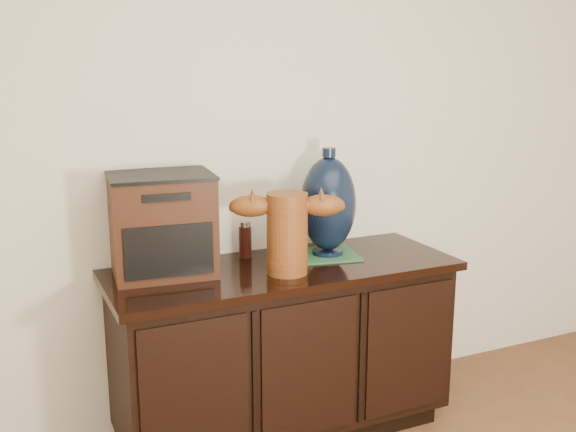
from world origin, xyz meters
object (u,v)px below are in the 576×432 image
sideboard (283,348)px  lamp_base (328,204)px  spray_can (245,240)px  terracotta_vessel (287,229)px  tv_radio (162,224)px

sideboard → lamp_base: (0.24, 0.06, 0.60)m
sideboard → spray_can: 0.49m
spray_can → terracotta_vessel: bearing=-75.6°
spray_can → tv_radio: bearing=-168.8°
terracotta_vessel → lamp_base: size_ratio=0.98×
tv_radio → spray_can: bearing=17.0°
lamp_base → spray_can: bearing=159.4°
sideboard → terracotta_vessel: (-0.02, -0.09, 0.55)m
sideboard → spray_can: size_ratio=9.16×
sideboard → lamp_base: 0.65m
tv_radio → spray_can: size_ratio=2.70×
sideboard → terracotta_vessel: 0.56m
spray_can → lamp_base: bearing=-20.6°
sideboard → terracotta_vessel: bearing=-105.0°
tv_radio → lamp_base: size_ratio=0.93×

